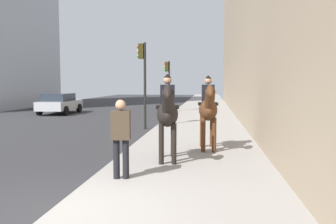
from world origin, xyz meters
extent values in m
cube|color=gray|center=(0.00, -2.08, 0.06)|extent=(120.00, 4.16, 0.12)
ellipsoid|color=black|center=(3.87, -1.46, 1.36)|extent=(1.56, 0.74, 0.66)
cylinder|color=black|center=(3.45, -1.67, 0.64)|extent=(0.13, 0.13, 1.04)
cylinder|color=black|center=(3.41, -1.35, 0.64)|extent=(0.13, 0.13, 1.04)
cylinder|color=black|center=(4.34, -1.56, 0.64)|extent=(0.13, 0.13, 1.04)
cylinder|color=black|center=(4.30, -1.24, 0.64)|extent=(0.13, 0.13, 1.04)
cylinder|color=black|center=(3.11, -1.55, 1.70)|extent=(0.66, 0.36, 0.68)
ellipsoid|color=black|center=(2.90, -1.58, 1.95)|extent=(0.65, 0.30, 0.49)
cylinder|color=black|center=(4.58, -1.37, 1.26)|extent=(0.29, 0.13, 0.55)
cube|color=black|center=(3.92, -1.45, 1.54)|extent=(0.51, 0.65, 0.08)
cube|color=black|center=(3.92, -1.45, 1.85)|extent=(0.33, 0.41, 0.55)
sphere|color=tan|center=(3.92, -1.45, 2.25)|extent=(0.22, 0.22, 0.22)
cone|color=black|center=(3.92, -1.45, 2.37)|extent=(0.22, 0.22, 0.10)
ellipsoid|color=#4C2B16|center=(5.58, -2.51, 1.35)|extent=(1.53, 0.66, 0.66)
cylinder|color=#4C2B16|center=(5.14, -2.70, 0.64)|extent=(0.13, 0.13, 1.03)
cylinder|color=#4C2B16|center=(5.12, -2.38, 0.64)|extent=(0.13, 0.13, 1.03)
cylinder|color=#4C2B16|center=(6.04, -2.64, 0.64)|extent=(0.13, 0.13, 1.03)
cylinder|color=#4C2B16|center=(6.02, -2.32, 0.64)|extent=(0.13, 0.13, 1.03)
cylinder|color=#4C2B16|center=(4.81, -2.56, 1.70)|extent=(0.65, 0.32, 0.68)
ellipsoid|color=#4C2B16|center=(4.60, -2.57, 1.95)|extent=(0.64, 0.26, 0.49)
cylinder|color=black|center=(6.29, -2.46, 1.25)|extent=(0.29, 0.12, 0.55)
cube|color=black|center=(5.63, -2.51, 1.53)|extent=(0.48, 0.63, 0.08)
cube|color=black|center=(5.63, -2.51, 1.85)|extent=(0.30, 0.40, 0.55)
sphere|color=tan|center=(5.63, -2.51, 2.24)|extent=(0.22, 0.22, 0.22)
cone|color=black|center=(5.63, -2.51, 2.36)|extent=(0.21, 0.21, 0.10)
cylinder|color=black|center=(1.94, -0.58, 0.54)|extent=(0.14, 0.14, 0.85)
cylinder|color=black|center=(1.96, -0.78, 0.54)|extent=(0.14, 0.14, 0.85)
cube|color=#3F3326|center=(1.95, -0.68, 1.28)|extent=(0.30, 0.43, 0.62)
sphere|color=tan|center=(1.95, -0.68, 1.71)|extent=(0.22, 0.22, 0.22)
cube|color=#B7BABF|center=(18.69, 7.92, 0.62)|extent=(4.21, 1.89, 0.60)
cube|color=#262D38|center=(18.44, 7.92, 1.18)|extent=(2.36, 1.64, 0.52)
cylinder|color=black|center=(19.97, 8.85, 0.32)|extent=(0.64, 0.23, 0.64)
cylinder|color=black|center=(20.00, 7.02, 0.32)|extent=(0.64, 0.23, 0.64)
cylinder|color=black|center=(17.38, 8.82, 0.32)|extent=(0.64, 0.23, 0.64)
cylinder|color=black|center=(17.40, 6.99, 0.32)|extent=(0.64, 0.23, 0.64)
cylinder|color=black|center=(11.14, 0.46, 2.02)|extent=(0.12, 0.12, 4.05)
cube|color=#2D280C|center=(11.14, 0.64, 3.65)|extent=(0.20, 0.24, 0.70)
sphere|color=red|center=(11.14, 0.77, 3.87)|extent=(0.14, 0.14, 0.14)
sphere|color=orange|center=(11.14, 0.77, 3.65)|extent=(0.14, 0.14, 0.14)
sphere|color=green|center=(11.14, 0.77, 3.43)|extent=(0.14, 0.14, 0.14)
cylinder|color=black|center=(20.40, 0.37, 1.87)|extent=(0.12, 0.12, 3.74)
cube|color=#2D280C|center=(20.40, 0.55, 3.34)|extent=(0.20, 0.24, 0.70)
sphere|color=red|center=(20.40, 0.68, 3.56)|extent=(0.14, 0.14, 0.14)
sphere|color=orange|center=(20.40, 0.68, 3.34)|extent=(0.14, 0.14, 0.14)
sphere|color=green|center=(20.40, 0.68, 3.12)|extent=(0.14, 0.14, 0.14)
camera|label=1|loc=(-5.46, -2.56, 2.17)|focal=38.34mm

